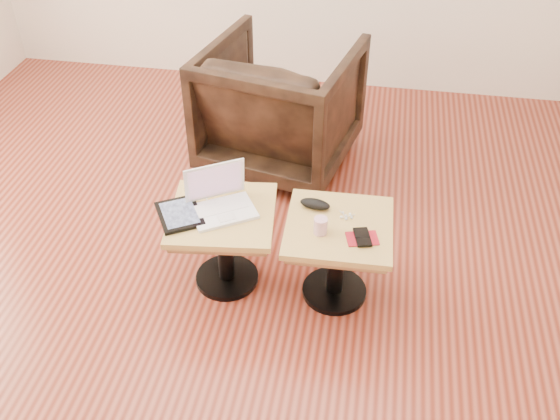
% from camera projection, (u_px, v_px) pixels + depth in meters
% --- Properties ---
extents(room_shell, '(4.52, 4.52, 2.71)m').
position_uv_depth(room_shell, '(199.00, 24.00, 2.35)').
color(room_shell, '#601F13').
rests_on(room_shell, ground).
extents(side_table_left, '(0.54, 0.54, 0.44)m').
position_uv_depth(side_table_left, '(224.00, 230.00, 2.98)').
color(side_table_left, black).
rests_on(side_table_left, ground).
extents(side_table_right, '(0.50, 0.50, 0.44)m').
position_uv_depth(side_table_right, '(338.00, 243.00, 2.91)').
color(side_table_right, black).
rests_on(side_table_right, ground).
extents(laptop, '(0.37, 0.34, 0.21)m').
position_uv_depth(laptop, '(220.00, 201.00, 2.91)').
color(laptop, white).
rests_on(laptop, side_table_left).
extents(tablet, '(0.29, 0.30, 0.02)m').
position_uv_depth(tablet, '(179.00, 214.00, 2.89)').
color(tablet, black).
rests_on(tablet, side_table_left).
extents(charging_adapter, '(0.06, 0.06, 0.02)m').
position_uv_depth(charging_adapter, '(190.00, 184.00, 3.06)').
color(charging_adapter, white).
rests_on(charging_adapter, side_table_left).
extents(glasses_case, '(0.15, 0.09, 0.05)m').
position_uv_depth(glasses_case, '(315.00, 204.00, 2.92)').
color(glasses_case, black).
rests_on(glasses_case, side_table_right).
extents(striped_cup, '(0.08, 0.08, 0.08)m').
position_uv_depth(striped_cup, '(321.00, 226.00, 2.77)').
color(striped_cup, '#C45882').
rests_on(striped_cup, side_table_right).
extents(earbuds_tangle, '(0.07, 0.06, 0.01)m').
position_uv_depth(earbuds_tangle, '(346.00, 216.00, 2.88)').
color(earbuds_tangle, white).
rests_on(earbuds_tangle, side_table_right).
extents(phone_on_sleeve, '(0.16, 0.14, 0.02)m').
position_uv_depth(phone_on_sleeve, '(362.00, 238.00, 2.76)').
color(phone_on_sleeve, maroon).
rests_on(phone_on_sleeve, side_table_right).
extents(armchair, '(1.01, 1.03, 0.79)m').
position_uv_depth(armchair, '(281.00, 106.00, 3.79)').
color(armchair, black).
rests_on(armchair, ground).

